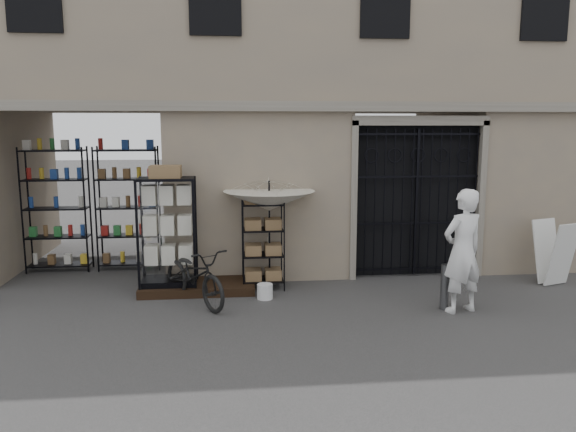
{
  "coord_description": "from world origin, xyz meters",
  "views": [
    {
      "loc": [
        -1.82,
        -8.2,
        2.93
      ],
      "look_at": [
        -0.8,
        1.4,
        1.35
      ],
      "focal_mm": 35.0,
      "sensor_mm": 36.0,
      "label": 1
    }
  ],
  "objects": [
    {
      "name": "ground",
      "position": [
        0.0,
        0.0,
        0.0
      ],
      "size": [
        80.0,
        80.0,
        0.0
      ],
      "primitive_type": "plane",
      "color": "black",
      "rests_on": "ground"
    },
    {
      "name": "wire_rack",
      "position": [
        -1.23,
        1.63,
        0.8
      ],
      "size": [
        0.79,
        0.61,
        1.64
      ],
      "rotation": [
        0.0,
        0.0,
        -0.15
      ],
      "color": "black",
      "rests_on": "ground"
    },
    {
      "name": "easel_sign",
      "position": [
        4.11,
        1.28,
        0.6
      ],
      "size": [
        0.72,
        0.78,
        1.17
      ],
      "rotation": [
        0.0,
        0.0,
        0.31
      ],
      "color": "silver",
      "rests_on": "ground"
    },
    {
      "name": "step_platform",
      "position": [
        -2.4,
        1.55,
        0.07
      ],
      "size": [
        2.0,
        0.9,
        0.15
      ],
      "primitive_type": "cube",
      "color": "black",
      "rests_on": "ground"
    },
    {
      "name": "iron_gate",
      "position": [
        1.75,
        2.28,
        1.5
      ],
      "size": [
        2.5,
        0.21,
        3.0
      ],
      "color": "black",
      "rests_on": "ground"
    },
    {
      "name": "shop_recess",
      "position": [
        -4.5,
        2.8,
        1.5
      ],
      "size": [
        3.0,
        1.7,
        3.0
      ],
      "primitive_type": "cube",
      "color": "black",
      "rests_on": "ground"
    },
    {
      "name": "shopkeeper",
      "position": [
        1.79,
        -0.0,
        0.0
      ],
      "size": [
        1.29,
        2.08,
        0.47
      ],
      "primitive_type": "imported",
      "rotation": [
        0.0,
        0.0,
        3.46
      ],
      "color": "white",
      "rests_on": "ground"
    },
    {
      "name": "shop_shelving",
      "position": [
        -4.55,
        3.3,
        1.25
      ],
      "size": [
        2.7,
        0.5,
        2.5
      ],
      "primitive_type": "cube",
      "color": "black",
      "rests_on": "ground"
    },
    {
      "name": "steel_bollard",
      "position": [
        1.58,
        0.13,
        0.37
      ],
      "size": [
        0.18,
        0.18,
        0.74
      ],
      "primitive_type": "cylinder",
      "rotation": [
        0.0,
        0.0,
        -0.41
      ],
      "color": "#4F5052",
      "rests_on": "ground"
    },
    {
      "name": "main_building",
      "position": [
        0.0,
        4.0,
        4.5
      ],
      "size": [
        14.0,
        4.0,
        9.0
      ],
      "primitive_type": "cube",
      "color": "gray",
      "rests_on": "ground"
    },
    {
      "name": "bicycle",
      "position": [
        -2.4,
        0.85,
        0.0
      ],
      "size": [
        1.05,
        1.15,
        1.82
      ],
      "primitive_type": "imported",
      "rotation": [
        0.0,
        0.0,
        0.57
      ],
      "color": "black",
      "rests_on": "ground"
    },
    {
      "name": "market_umbrella",
      "position": [
        -1.1,
        1.72,
        1.68
      ],
      "size": [
        1.71,
        1.73,
        2.33
      ],
      "rotation": [
        0.0,
        0.0,
        0.22
      ],
      "color": "black",
      "rests_on": "ground"
    },
    {
      "name": "display_cabinet",
      "position": [
        -2.89,
        1.51,
        0.99
      ],
      "size": [
        0.99,
        0.67,
        2.04
      ],
      "rotation": [
        0.0,
        0.0,
        0.1
      ],
      "color": "black",
      "rests_on": "step_platform"
    },
    {
      "name": "white_bucket",
      "position": [
        -1.24,
        0.97,
        0.13
      ],
      "size": [
        0.3,
        0.3,
        0.26
      ],
      "primitive_type": "cylinder",
      "rotation": [
        0.0,
        0.0,
        -0.14
      ],
      "color": "silver",
      "rests_on": "ground"
    }
  ]
}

